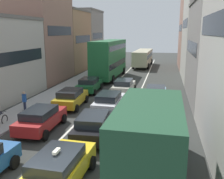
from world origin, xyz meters
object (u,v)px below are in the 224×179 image
object	(u,v)px
taxi_centre_lane_front	(59,168)
sedan_left_lane_fourth	(89,85)
pedestrian_near_kerb	(24,100)
removalist_box_truck	(150,136)
sedan_centre_lane_second	(94,125)
wagon_left_lane_second	(41,118)
sedan_right_lane_behind_truck	(150,112)
wagon_right_lane_far	(156,94)
bus_far_queue_secondary	(143,57)
hatchback_centre_lane_third	(109,101)
coupe_centre_lane_fourth	(124,86)
bus_mid_queue_primary	(109,57)
sedan_left_lane_third	(71,98)

from	to	relation	value
taxi_centre_lane_front	sedan_left_lane_fourth	size ratio (longest dim) A/B	1.00
sedan_left_lane_fourth	pedestrian_near_kerb	size ratio (longest dim) A/B	2.63
removalist_box_truck	sedan_centre_lane_second	world-z (taller)	removalist_box_truck
sedan_centre_lane_second	wagon_left_lane_second	distance (m)	3.63
taxi_centre_lane_front	sedan_right_lane_behind_truck	xyz separation A→B (m)	(3.19, 8.22, -0.00)
taxi_centre_lane_front	wagon_left_lane_second	distance (m)	6.47
wagon_right_lane_far	sedan_centre_lane_second	bearing A→B (deg)	158.57
bus_far_queue_secondary	taxi_centre_lane_front	bearing A→B (deg)	-178.42
sedan_centre_lane_second	removalist_box_truck	bearing A→B (deg)	-139.84
hatchback_centre_lane_third	coupe_centre_lane_fourth	size ratio (longest dim) A/B	1.01
bus_mid_queue_primary	wagon_right_lane_far	bearing A→B (deg)	-147.10
sedan_left_lane_fourth	pedestrian_near_kerb	bearing A→B (deg)	156.12
sedan_left_lane_third	sedan_left_lane_fourth	world-z (taller)	same
hatchback_centre_lane_third	bus_far_queue_secondary	world-z (taller)	bus_far_queue_secondary
coupe_centre_lane_fourth	sedan_left_lane_third	bearing A→B (deg)	146.63
bus_far_queue_secondary	sedan_left_lane_third	bearing A→B (deg)	173.89
taxi_centre_lane_front	coupe_centre_lane_fourth	bearing A→B (deg)	1.44
sedan_centre_lane_second	hatchback_centre_lane_third	world-z (taller)	same
hatchback_centre_lane_third	pedestrian_near_kerb	distance (m)	6.66
hatchback_centre_lane_third	bus_mid_queue_primary	size ratio (longest dim) A/B	0.41
taxi_centre_lane_front	bus_far_queue_secondary	size ratio (longest dim) A/B	0.41
sedan_right_lane_behind_truck	bus_mid_queue_primary	distance (m)	17.62
coupe_centre_lane_fourth	pedestrian_near_kerb	world-z (taller)	pedestrian_near_kerb
removalist_box_truck	wagon_right_lane_far	bearing A→B (deg)	1.94
sedan_left_lane_third	pedestrian_near_kerb	world-z (taller)	pedestrian_near_kerb
hatchback_centre_lane_third	sedan_left_lane_fourth	xyz separation A→B (m)	(-3.45, 6.00, 0.00)
removalist_box_truck	taxi_centre_lane_front	xyz separation A→B (m)	(-3.59, -1.23, -1.18)
coupe_centre_lane_fourth	bus_far_queue_secondary	xyz separation A→B (m)	(-0.00, 21.20, 0.96)
wagon_left_lane_second	sedan_left_lane_fourth	world-z (taller)	same
coupe_centre_lane_fourth	taxi_centre_lane_front	bearing A→B (deg)	-179.83
wagon_left_lane_second	coupe_centre_lane_fourth	bearing A→B (deg)	-19.35
sedan_centre_lane_second	coupe_centre_lane_fourth	size ratio (longest dim) A/B	1.02
removalist_box_truck	bus_mid_queue_primary	xyz separation A→B (m)	(-6.91, 23.23, 0.86)
sedan_centre_lane_second	sedan_right_lane_behind_truck	distance (m)	4.52
sedan_right_lane_behind_truck	pedestrian_near_kerb	world-z (taller)	pedestrian_near_kerb
sedan_left_lane_fourth	bus_far_queue_secondary	bearing A→B (deg)	-11.78
sedan_left_lane_fourth	wagon_right_lane_far	xyz separation A→B (m)	(6.96, -2.75, 0.00)
wagon_right_lane_far	coupe_centre_lane_fourth	bearing A→B (deg)	49.98
sedan_centre_lane_second	pedestrian_near_kerb	size ratio (longest dim) A/B	2.65
sedan_centre_lane_second	sedan_left_lane_third	world-z (taller)	same
pedestrian_near_kerb	sedan_right_lane_behind_truck	bearing A→B (deg)	-50.09
bus_mid_queue_primary	removalist_box_truck	bearing A→B (deg)	-161.77
sedan_right_lane_behind_truck	wagon_right_lane_far	distance (m)	5.29
sedan_left_lane_third	wagon_left_lane_second	bearing A→B (deg)	178.36
removalist_box_truck	sedan_centre_lane_second	distance (m)	5.29
sedan_left_lane_third	bus_mid_queue_primary	distance (m)	13.84
sedan_centre_lane_second	sedan_left_lane_third	bearing A→B (deg)	28.89
sedan_left_lane_fourth	bus_mid_queue_primary	world-z (taller)	bus_mid_queue_primary
hatchback_centre_lane_third	bus_mid_queue_primary	world-z (taller)	bus_mid_queue_primary
taxi_centre_lane_front	bus_mid_queue_primary	world-z (taller)	bus_mid_queue_primary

